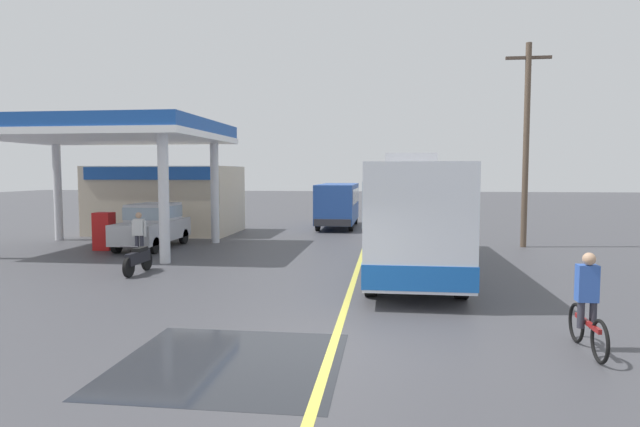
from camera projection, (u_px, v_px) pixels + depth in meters
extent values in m
plane|color=#424247|center=(370.00, 229.00, 29.35)|extent=(120.00, 120.00, 0.00)
cube|color=#D8CC4C|center=(367.00, 241.00, 24.41)|extent=(0.16, 50.00, 0.01)
cube|color=#26282D|center=(230.00, 362.00, 8.73)|extent=(3.60, 3.50, 0.01)
cube|color=silver|center=(410.00, 211.00, 17.06)|extent=(2.50, 11.00, 2.90)
cube|color=#1959B2|center=(410.00, 245.00, 17.15)|extent=(2.54, 11.04, 0.56)
cube|color=#8C9EAD|center=(420.00, 203.00, 11.64)|extent=(2.30, 0.10, 1.40)
cube|color=#8C9EAD|center=(370.00, 196.00, 17.19)|extent=(0.06, 9.35, 1.10)
cube|color=#8C9EAD|center=(451.00, 197.00, 16.87)|extent=(0.06, 9.35, 1.10)
cube|color=white|center=(421.00, 171.00, 11.60)|extent=(1.75, 0.08, 0.32)
cube|color=#B2B2B7|center=(409.00, 160.00, 17.93)|extent=(1.60, 2.80, 0.36)
cylinder|color=black|center=(371.00, 276.00, 13.45)|extent=(0.30, 1.00, 1.00)
cylinder|color=black|center=(461.00, 278.00, 13.17)|extent=(0.30, 1.00, 1.00)
cylinder|color=black|center=(377.00, 240.00, 20.57)|extent=(0.30, 1.00, 1.00)
cylinder|color=black|center=(436.00, 241.00, 20.30)|extent=(0.30, 1.00, 1.00)
cube|color=#194799|center=(101.00, 128.00, 21.13)|extent=(9.00, 7.00, 0.50)
cube|color=white|center=(101.00, 137.00, 21.16)|extent=(9.10, 7.10, 0.24)
cylinder|color=silver|center=(164.00, 196.00, 18.19)|extent=(0.36, 0.36, 4.60)
cylinder|color=silver|center=(58.00, 190.00, 24.46)|extent=(0.36, 0.36, 4.60)
cylinder|color=silver|center=(215.00, 191.00, 23.53)|extent=(0.36, 0.36, 4.60)
cube|color=red|center=(104.00, 231.00, 21.44)|extent=(0.70, 0.60, 1.50)
cube|color=beige|center=(167.00, 200.00, 27.50)|extent=(7.00, 4.40, 3.40)
cube|color=#194799|center=(147.00, 173.00, 25.18)|extent=(6.30, 0.10, 0.60)
cube|color=#B2B2B7|center=(152.00, 231.00, 21.96)|extent=(1.70, 4.20, 0.80)
cube|color=#B2B2B7|center=(154.00, 212.00, 22.11)|extent=(1.50, 2.31, 0.70)
cube|color=#8C9EAD|center=(154.00, 212.00, 22.11)|extent=(1.53, 2.35, 0.49)
cylinder|color=black|center=(117.00, 245.00, 20.61)|extent=(0.20, 0.64, 0.64)
cylinder|color=black|center=(154.00, 245.00, 20.42)|extent=(0.20, 0.64, 0.64)
cylinder|color=black|center=(151.00, 236.00, 23.57)|extent=(0.20, 0.64, 0.64)
cylinder|color=black|center=(184.00, 236.00, 23.38)|extent=(0.20, 0.64, 0.64)
cube|color=#264C9E|center=(338.00, 203.00, 30.27)|extent=(2.00, 6.00, 2.10)
cube|color=#8C9EAD|center=(338.00, 196.00, 30.24)|extent=(2.04, 5.10, 0.80)
cube|color=#2D2D33|center=(332.00, 223.00, 27.32)|extent=(1.90, 0.16, 0.36)
cylinder|color=black|center=(318.00, 224.00, 28.48)|extent=(0.22, 0.76, 0.76)
cylinder|color=black|center=(351.00, 224.00, 28.26)|extent=(0.22, 0.76, 0.76)
cylinder|color=black|center=(326.00, 218.00, 32.44)|extent=(0.22, 0.76, 0.76)
cylinder|color=black|center=(356.00, 218.00, 32.22)|extent=(0.22, 0.76, 0.76)
torus|color=black|center=(600.00, 341.00, 8.68)|extent=(0.06, 0.72, 0.72)
torus|color=black|center=(576.00, 323.00, 9.76)|extent=(0.06, 0.72, 0.72)
cube|color=maroon|center=(588.00, 323.00, 9.21)|extent=(0.06, 1.10, 0.08)
cube|color=#3359B2|center=(587.00, 283.00, 9.26)|extent=(0.34, 0.24, 0.64)
sphere|color=tan|center=(589.00, 259.00, 9.18)|extent=(0.22, 0.22, 0.22)
cylinder|color=#2D2D38|center=(581.00, 312.00, 9.26)|extent=(0.12, 0.12, 0.55)
cylinder|color=#2D2D38|center=(593.00, 313.00, 9.23)|extent=(0.12, 0.12, 0.55)
cylinder|color=black|center=(129.00, 267.00, 15.84)|extent=(0.10, 0.60, 0.60)
cylinder|color=black|center=(147.00, 261.00, 17.03)|extent=(0.10, 0.60, 0.60)
cube|color=black|center=(138.00, 257.00, 16.42)|extent=(0.20, 1.30, 0.36)
cube|color=black|center=(140.00, 249.00, 16.55)|extent=(0.24, 0.60, 0.12)
cylinder|color=#2D2D33|center=(129.00, 247.00, 15.84)|extent=(0.55, 0.04, 0.04)
cylinder|color=#33333F|center=(137.00, 247.00, 19.44)|extent=(0.14, 0.14, 0.82)
cylinder|color=#33333F|center=(142.00, 247.00, 19.42)|extent=(0.14, 0.14, 0.82)
cube|color=silver|center=(139.00, 227.00, 19.38)|extent=(0.36, 0.22, 0.60)
sphere|color=tan|center=(139.00, 215.00, 19.35)|extent=(0.22, 0.22, 0.22)
cylinder|color=silver|center=(133.00, 228.00, 19.41)|extent=(0.09, 0.09, 0.58)
cylinder|color=silver|center=(145.00, 229.00, 19.35)|extent=(0.09, 0.09, 0.58)
cylinder|color=#33333F|center=(147.00, 238.00, 21.92)|extent=(0.14, 0.14, 0.82)
cylinder|color=#33333F|center=(151.00, 238.00, 21.90)|extent=(0.14, 0.14, 0.82)
cube|color=#D8CC4C|center=(149.00, 221.00, 21.86)|extent=(0.36, 0.22, 0.60)
sphere|color=tan|center=(148.00, 210.00, 21.82)|extent=(0.22, 0.22, 0.22)
cylinder|color=#D8CC4C|center=(143.00, 222.00, 21.89)|extent=(0.09, 0.09, 0.58)
cylinder|color=#D8CC4C|center=(154.00, 222.00, 21.83)|extent=(0.09, 0.09, 0.58)
cylinder|color=brown|center=(526.00, 146.00, 22.03)|extent=(0.24, 0.24, 8.33)
cube|color=#4C3D33|center=(529.00, 58.00, 21.76)|extent=(1.80, 0.12, 0.12)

